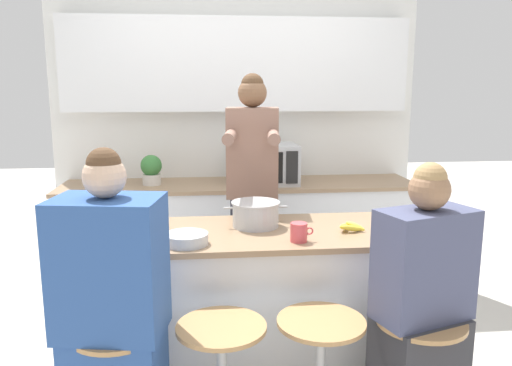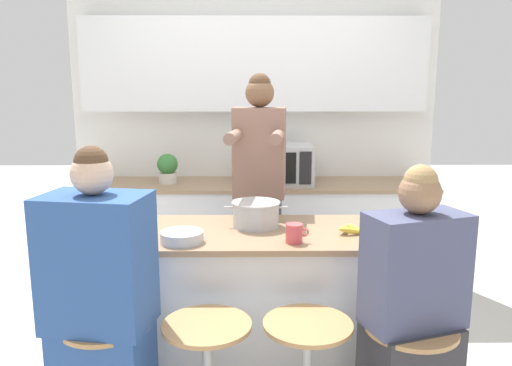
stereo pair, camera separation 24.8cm
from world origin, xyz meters
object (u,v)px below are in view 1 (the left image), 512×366
Objects in this scene: kitchen_island at (257,306)px; coffee_cup_near at (299,232)px; cooking_pot at (256,214)px; fruit_bowl at (133,221)px; person_wrapped_blanket at (113,327)px; person_seated_near at (420,326)px; microwave at (265,164)px; potted_plant at (151,169)px; person_cooking at (253,208)px; banana_bunch at (350,227)px.

kitchen_island is 13.94× the size of coffee_cup_near.
fruit_bowl is at bearing 175.66° from cooking_pot.
person_wrapped_blanket reaches higher than coffee_cup_near.
person_seated_near is 2.63× the size of microwave.
fruit_bowl is 1.67× the size of coffee_cup_near.
kitchen_island is at bearing -62.70° from potted_plant.
cooking_pot is (0.67, 0.71, 0.28)m from person_wrapped_blanket.
person_cooking reaches higher than cooking_pot.
banana_bunch is at bearing -16.85° from cooking_pot.
fruit_bowl is 0.39× the size of microwave.
kitchen_island is 0.68m from banana_bunch.
potted_plant reaches higher than cooking_pot.
person_seated_near is at bearing -55.14° from person_cooking.
fruit_bowl is at bearing -89.00° from potted_plant.
coffee_cup_near is 1.80m from potted_plant.
microwave is (0.01, 1.54, 0.11)m from coffee_cup_near.
person_wrapped_blanket is at bearing -154.38° from coffee_cup_near.
cooking_pot is 2.20× the size of banana_bunch.
microwave reaches higher than kitchen_island.
microwave is at bearing 75.58° from person_wrapped_blanket.
microwave is at bearing -1.92° from potted_plant.
kitchen_island is 3.22× the size of microwave.
microwave is (-0.46, 1.95, 0.44)m from person_seated_near.
coffee_cup_near reaches higher than fruit_bowl.
person_cooking reaches higher than person_wrapped_blanket.
banana_bunch is (0.31, 0.15, -0.02)m from coffee_cup_near.
person_cooking is at bearing -102.77° from microwave.
banana_bunch is at bearing 88.17° from person_seated_near.
person_cooking is at bearing 87.27° from kitchen_island.
kitchen_island is 1.16× the size of person_wrapped_blanket.
potted_plant is (-1.20, 1.42, 0.10)m from banana_bunch.
cooking_pot reaches higher than banana_bunch.
coffee_cup_near is at bearing -154.12° from banana_bunch.
cooking_pot is at bearing 56.43° from person_wrapped_blanket.
microwave is at bearing 80.76° from cooking_pot.
banana_bunch is (1.18, -0.20, -0.01)m from fruit_bowl.
person_seated_near reaches higher than fruit_bowl.
cooking_pot is (0.00, 0.09, 0.50)m from kitchen_island.
banana_bunch is at bearing -49.83° from potted_plant.
person_cooking is at bearing 101.96° from coffee_cup_near.
person_seated_near reaches higher than microwave.
person_seated_near is at bearing -76.68° from microwave.
person_wrapped_blanket reaches higher than cooking_pot.
person_wrapped_blanket is 2.01m from potted_plant.
banana_bunch is at bearing 35.28° from person_wrapped_blanket.
potted_plant reaches higher than banana_bunch.
kitchen_island is 8.32× the size of fruit_bowl.
person_cooking reaches higher than banana_bunch.
person_cooking reaches higher than person_seated_near.
microwave reaches higher than coffee_cup_near.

